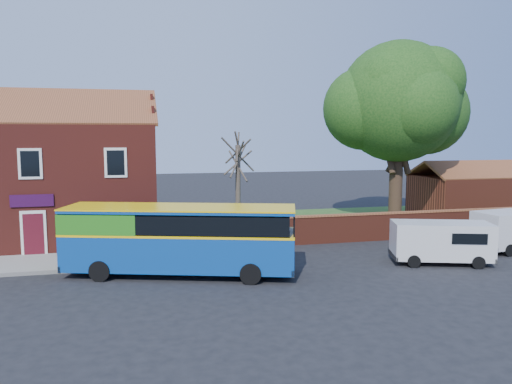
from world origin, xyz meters
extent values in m
plane|color=black|center=(0.00, 0.00, 0.00)|extent=(120.00, 120.00, 0.00)
cube|color=gray|center=(-7.00, 5.75, 0.06)|extent=(18.00, 3.50, 0.12)
cube|color=slate|center=(-7.00, 4.00, 0.07)|extent=(18.00, 0.15, 0.14)
cube|color=#426B28|center=(13.00, 13.00, 0.02)|extent=(26.00, 12.00, 0.04)
cube|color=maroon|center=(-7.00, 11.50, 3.25)|extent=(12.00, 8.00, 6.50)
cube|color=brown|center=(-7.00, 9.50, 7.50)|extent=(12.30, 4.08, 2.16)
cube|color=brown|center=(-7.00, 13.50, 7.50)|extent=(12.30, 4.08, 2.16)
cube|color=black|center=(-7.00, 7.47, 4.60)|extent=(1.10, 0.06, 1.50)
cube|color=#4C0F19|center=(-7.00, 7.45, 1.10)|extent=(0.95, 0.04, 2.10)
cube|color=silver|center=(-7.00, 7.47, 1.15)|extent=(1.20, 0.06, 2.30)
cube|color=#2F0B30|center=(-7.00, 7.44, 2.80)|extent=(2.00, 0.06, 0.60)
cube|color=maroon|center=(13.00, 7.00, 0.75)|extent=(22.00, 0.30, 1.50)
cube|color=brown|center=(13.00, 7.00, 1.55)|extent=(22.00, 0.38, 0.10)
cube|color=maroon|center=(22.00, 13.00, 1.50)|extent=(8.00, 5.00, 3.00)
cube|color=brown|center=(22.00, 11.75, 3.55)|extent=(8.20, 2.56, 1.24)
cube|color=brown|center=(22.00, 14.25, 3.55)|extent=(8.20, 2.56, 1.24)
cube|color=#0D4296|center=(-0.27, 2.48, 1.11)|extent=(9.99, 5.24, 1.54)
cube|color=yellow|center=(-0.27, 2.48, 1.88)|extent=(10.02, 5.26, 0.10)
cube|color=black|center=(-0.27, 2.48, 2.35)|extent=(9.63, 5.14, 0.77)
cube|color=#2B841C|center=(-3.32, 3.44, 2.35)|extent=(3.89, 3.35, 0.82)
cube|color=#0D4296|center=(-0.27, 2.48, 2.86)|extent=(9.99, 5.24, 0.14)
cube|color=yellow|center=(-0.27, 2.48, 2.94)|extent=(10.04, 5.29, 0.06)
cylinder|color=black|center=(-3.57, 2.33, 0.44)|extent=(0.92, 0.53, 0.87)
cylinder|color=black|center=(-2.89, 4.50, 0.44)|extent=(0.92, 0.53, 0.87)
cylinder|color=black|center=(2.36, 0.46, 0.44)|extent=(0.92, 0.53, 0.87)
cylinder|color=black|center=(3.04, 2.63, 0.44)|extent=(0.92, 0.53, 0.87)
cube|color=silver|center=(11.73, 1.56, 1.11)|extent=(4.76, 3.06, 1.68)
cube|color=black|center=(13.63, 0.95, 1.37)|extent=(0.54, 1.46, 0.66)
cube|color=black|center=(13.80, 0.89, 0.35)|extent=(0.64, 1.72, 0.21)
cylinder|color=black|center=(10.13, 1.22, 0.29)|extent=(0.62, 0.39, 0.58)
cylinder|color=black|center=(10.64, 2.79, 0.29)|extent=(0.62, 0.39, 0.58)
cylinder|color=black|center=(12.82, 0.34, 0.29)|extent=(0.62, 0.39, 0.58)
cylinder|color=black|center=(13.34, 1.91, 0.29)|extent=(0.62, 0.39, 0.58)
cylinder|color=black|center=(15.86, 2.00, 0.31)|extent=(0.64, 0.30, 0.62)
cylinder|color=black|center=(15.62, 3.75, 0.31)|extent=(0.64, 0.30, 0.62)
cylinder|color=black|center=(14.68, 11.16, 2.49)|extent=(0.87, 0.87, 4.99)
sphere|color=#3A661F|center=(14.68, 11.16, 8.13)|extent=(7.81, 7.81, 7.81)
sphere|color=#3A661F|center=(16.96, 11.59, 7.48)|extent=(5.64, 5.64, 5.64)
sphere|color=#3A661F|center=(12.62, 11.81, 7.70)|extent=(5.42, 5.42, 5.42)
cylinder|color=#4C4238|center=(3.98, 10.89, 2.69)|extent=(0.31, 0.31, 5.39)
cylinder|color=#4C4238|center=(3.98, 10.89, 4.62)|extent=(0.32, 2.63, 2.12)
cylinder|color=#4C4238|center=(3.98, 10.89, 4.43)|extent=(1.37, 1.94, 1.94)
cylinder|color=#4C4238|center=(3.98, 10.89, 4.81)|extent=(2.21, 1.01, 2.15)
camera|label=1|loc=(-2.03, -18.57, 5.98)|focal=35.00mm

